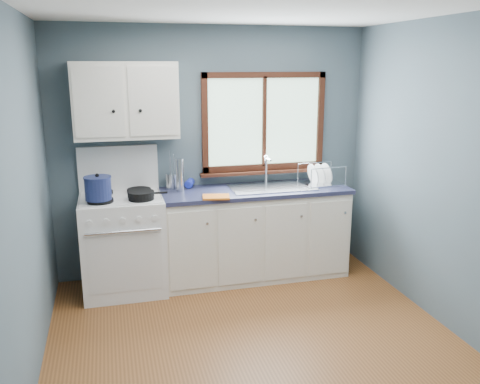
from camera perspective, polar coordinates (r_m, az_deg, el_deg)
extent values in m
cube|color=brown|center=(4.00, 2.71, -18.11)|extent=(3.20, 3.60, 0.02)
cube|color=white|center=(3.41, 3.23, 20.62)|extent=(3.20, 3.60, 0.02)
cube|color=#4F6068|center=(5.21, -3.08, 4.47)|extent=(3.20, 0.02, 2.50)
cube|color=#4F6068|center=(1.96, 19.58, -13.34)|extent=(3.20, 0.02, 2.50)
cube|color=#4F6068|center=(3.39, -23.99, -2.07)|extent=(0.02, 3.60, 2.50)
cube|color=#4F6068|center=(4.26, 24.08, 1.04)|extent=(0.02, 3.60, 2.50)
cube|color=white|center=(4.98, -12.96, -5.77)|extent=(0.76, 0.65, 0.92)
cube|color=white|center=(5.09, -13.51, 2.60)|extent=(0.76, 0.05, 0.44)
cube|color=silver|center=(4.84, -13.26, -0.58)|extent=(0.72, 0.59, 0.01)
cylinder|color=black|center=(4.69, -15.41, -0.94)|extent=(0.23, 0.23, 0.03)
cylinder|color=black|center=(4.70, -11.03, -0.66)|extent=(0.23, 0.23, 0.03)
cylinder|color=black|center=(4.98, -15.40, -0.06)|extent=(0.23, 0.23, 0.03)
cylinder|color=black|center=(4.99, -11.26, 0.19)|extent=(0.23, 0.23, 0.03)
cylinder|color=silver|center=(4.57, -12.97, -4.38)|extent=(0.66, 0.02, 0.02)
cube|color=silver|center=(4.70, -12.77, -7.77)|extent=(0.66, 0.01, 0.55)
cube|color=white|center=(5.19, 1.61, -4.78)|extent=(1.85, 0.60, 0.88)
cube|color=black|center=(5.36, 1.52, -8.76)|extent=(1.85, 0.54, 0.08)
cube|color=#1D2039|center=(5.06, 1.65, 0.15)|extent=(1.89, 0.64, 0.04)
cube|color=silver|center=(5.11, 3.59, 0.52)|extent=(0.84, 0.46, 0.01)
cube|color=silver|center=(5.07, 1.43, -0.41)|extent=(0.36, 0.40, 0.14)
cube|color=silver|center=(5.19, 5.67, -0.13)|extent=(0.36, 0.40, 0.14)
cylinder|color=silver|center=(5.27, 2.93, 2.47)|extent=(0.02, 0.02, 0.28)
cylinder|color=silver|center=(5.18, 3.18, 3.73)|extent=(0.02, 0.16, 0.02)
sphere|color=silver|center=(5.24, 2.95, 3.97)|extent=(0.04, 0.04, 0.04)
cube|color=#9EC6A8|center=(5.28, 2.68, 7.89)|extent=(1.22, 0.01, 0.92)
cube|color=#3C1A0E|center=(5.23, 2.80, 12.99)|extent=(1.30, 0.05, 0.06)
cube|color=#3C1A0E|center=(5.34, 2.68, 2.85)|extent=(1.30, 0.05, 0.06)
cube|color=#3C1A0E|center=(5.11, -3.97, 7.67)|extent=(0.06, 0.05, 1.00)
cube|color=#3C1A0E|center=(5.48, 8.99, 7.96)|extent=(0.06, 0.05, 1.00)
cube|color=#3C1A0E|center=(5.26, 2.74, 7.87)|extent=(0.03, 0.05, 0.92)
cube|color=#3C1A0E|center=(5.32, 2.77, 2.26)|extent=(1.36, 0.10, 0.03)
cube|color=white|center=(4.87, -12.72, 9.99)|extent=(0.95, 0.32, 0.70)
cube|color=white|center=(4.70, -15.57, 9.68)|extent=(0.44, 0.01, 0.62)
cube|color=white|center=(4.72, -9.71, 10.01)|extent=(0.44, 0.01, 0.62)
sphere|color=black|center=(4.69, -14.02, 8.79)|extent=(0.03, 0.03, 0.03)
sphere|color=black|center=(4.70, -11.13, 8.95)|extent=(0.03, 0.03, 0.03)
cylinder|color=black|center=(4.68, -11.06, -0.22)|extent=(0.24, 0.24, 0.05)
cube|color=black|center=(4.70, -8.96, -0.09)|extent=(0.13, 0.02, 0.01)
cylinder|color=navy|center=(4.65, -15.66, 0.37)|extent=(0.27, 0.27, 0.20)
cylinder|color=navy|center=(4.63, -15.74, 1.60)|extent=(0.28, 0.28, 0.01)
sphere|color=black|center=(4.63, -15.75, 1.81)|extent=(0.04, 0.04, 0.04)
cylinder|color=silver|center=(5.09, -7.65, 1.22)|extent=(0.16, 0.16, 0.15)
cylinder|color=silver|center=(5.07, -7.45, 2.95)|extent=(0.01, 0.01, 0.22)
cylinder|color=silver|center=(5.08, -7.88, 3.20)|extent=(0.01, 0.01, 0.26)
cylinder|color=silver|center=(5.05, -7.76, 2.78)|extent=(0.01, 0.01, 0.20)
cylinder|color=silver|center=(4.96, -6.77, 1.91)|extent=(0.10, 0.10, 0.32)
imported|color=#1A28A6|center=(5.04, -5.87, 1.56)|extent=(0.11, 0.11, 0.22)
cube|color=orange|center=(4.72, -2.71, -0.55)|extent=(0.28, 0.22, 0.02)
cube|color=silver|center=(5.32, 9.09, 0.98)|extent=(0.44, 0.36, 0.01)
cylinder|color=silver|center=(5.08, 8.00, 1.45)|extent=(0.01, 0.01, 0.20)
cylinder|color=silver|center=(5.28, 11.79, 1.76)|extent=(0.01, 0.01, 0.20)
cylinder|color=silver|center=(5.34, 6.51, 2.11)|extent=(0.01, 0.01, 0.20)
cylinder|color=silver|center=(5.53, 10.17, 2.39)|extent=(0.01, 0.01, 0.20)
cylinder|color=silver|center=(5.16, 9.98, 2.68)|extent=(0.39, 0.05, 0.01)
cylinder|color=silver|center=(5.41, 8.41, 3.28)|extent=(0.39, 0.05, 0.01)
cylinder|color=white|center=(5.26, 8.20, 1.97)|extent=(0.08, 0.22, 0.22)
cylinder|color=white|center=(5.29, 8.95, 2.03)|extent=(0.08, 0.22, 0.22)
cylinder|color=white|center=(5.33, 9.69, 2.09)|extent=(0.08, 0.22, 0.22)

